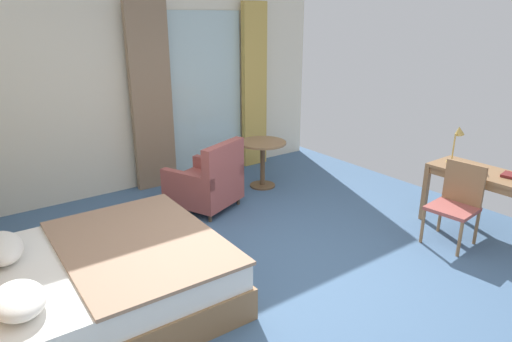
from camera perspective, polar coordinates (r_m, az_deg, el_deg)
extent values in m
cube|color=#426084|center=(4.60, 3.90, -13.07)|extent=(6.17, 6.81, 0.10)
cube|color=silver|center=(6.68, -13.62, 10.06)|extent=(5.77, 0.12, 2.81)
cube|color=silver|center=(7.01, -6.70, 9.47)|extent=(1.34, 0.02, 2.47)
cube|color=#897056|center=(6.52, -13.17, 9.00)|extent=(0.59, 0.10, 2.61)
cube|color=tan|center=(7.39, -0.22, 10.64)|extent=(0.43, 0.10, 2.61)
cube|color=olive|center=(4.20, -18.33, -14.39)|extent=(1.94, 1.81, 0.29)
cube|color=white|center=(4.07, -18.71, -11.34)|extent=(1.89, 1.75, 0.23)
cube|color=#99755B|center=(4.09, -14.65, -8.71)|extent=(1.29, 1.78, 0.03)
ellipsoid|color=white|center=(3.52, -27.94, -14.28)|extent=(0.35, 0.52, 0.15)
ellipsoid|color=white|center=(4.27, -29.67, -8.49)|extent=(0.34, 0.60, 0.17)
cube|color=olive|center=(5.66, 28.03, -0.52)|extent=(0.56, 1.40, 0.04)
cube|color=olive|center=(5.68, 27.94, -1.08)|extent=(0.52, 1.33, 0.08)
cube|color=olive|center=(6.26, 23.08, -1.59)|extent=(0.06, 0.06, 0.69)
cube|color=olive|center=(5.87, 20.67, -2.63)|extent=(0.06, 0.06, 0.69)
cube|color=#9E4C47|center=(5.33, 23.65, -4.42)|extent=(0.49, 0.50, 0.04)
cube|color=olive|center=(5.42, 24.92, -1.38)|extent=(0.08, 0.44, 0.46)
cylinder|color=olive|center=(5.32, 20.39, -6.57)|extent=(0.04, 0.04, 0.39)
cylinder|color=olive|center=(5.17, 24.46, -7.89)|extent=(0.04, 0.04, 0.39)
cylinder|color=olive|center=(5.66, 22.34, -5.28)|extent=(0.04, 0.04, 0.39)
cylinder|color=olive|center=(5.52, 26.20, -6.48)|extent=(0.04, 0.04, 0.39)
cylinder|color=tan|center=(5.88, 23.57, 1.08)|extent=(0.12, 0.12, 0.02)
cylinder|color=tan|center=(5.83, 23.80, 2.74)|extent=(0.02, 0.02, 0.34)
cone|color=tan|center=(5.83, 24.42, 4.71)|extent=(0.13, 0.11, 0.13)
cube|color=#9E4C47|center=(5.90, -6.66, -2.30)|extent=(0.99, 1.01, 0.31)
cube|color=#9E4C47|center=(5.57, -4.12, 0.98)|extent=(0.74, 0.40, 0.51)
cube|color=#9E4C47|center=(6.06, -4.88, 0.74)|extent=(0.39, 0.76, 0.16)
cube|color=#9E4C47|center=(5.58, -8.77, -1.07)|extent=(0.39, 0.76, 0.16)
cylinder|color=#4C3D2D|center=(6.39, -7.23, -2.57)|extent=(0.04, 0.04, 0.10)
cylinder|color=#4C3D2D|center=(5.95, -10.95, -4.46)|extent=(0.04, 0.04, 0.10)
cylinder|color=#4C3D2D|center=(6.03, -2.27, -3.78)|extent=(0.04, 0.04, 0.10)
cylinder|color=#4C3D2D|center=(5.56, -5.84, -5.93)|extent=(0.04, 0.04, 0.10)
cylinder|color=olive|center=(6.46, 0.86, 3.61)|extent=(0.68, 0.68, 0.03)
cylinder|color=brown|center=(6.56, 0.84, 0.74)|extent=(0.07, 0.07, 0.65)
cylinder|color=brown|center=(6.67, 0.83, -1.83)|extent=(0.37, 0.37, 0.02)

